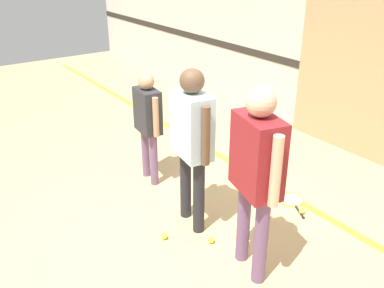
{
  "coord_description": "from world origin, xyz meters",
  "views": [
    {
      "loc": [
        3.11,
        -2.04,
        2.67
      ],
      "look_at": [
        0.03,
        0.15,
        0.92
      ],
      "focal_mm": 40.0,
      "sensor_mm": 36.0,
      "label": 1
    }
  ],
  "objects_px": {
    "tennis_ball_near_instructor": "(164,236)",
    "tennis_ball_by_spare_racket": "(302,211)",
    "person_instructor": "(192,133)",
    "tennis_ball_stray_right": "(188,200)",
    "person_student_right": "(257,165)",
    "person_student_left": "(148,116)",
    "tennis_ball_stray_left": "(211,240)",
    "racket_spare_on_floor": "(292,200)"
  },
  "relations": [
    {
      "from": "person_instructor",
      "to": "person_student_left",
      "type": "relative_size",
      "value": 1.22
    },
    {
      "from": "tennis_ball_stray_right",
      "to": "tennis_ball_near_instructor",
      "type": "bearing_deg",
      "value": -53.87
    },
    {
      "from": "person_instructor",
      "to": "person_student_left",
      "type": "bearing_deg",
      "value": -177.13
    },
    {
      "from": "tennis_ball_by_spare_racket",
      "to": "tennis_ball_near_instructor",
      "type": "bearing_deg",
      "value": -108.68
    },
    {
      "from": "person_student_right",
      "to": "tennis_ball_stray_left",
      "type": "relative_size",
      "value": 26.11
    },
    {
      "from": "person_instructor",
      "to": "person_student_left",
      "type": "distance_m",
      "value": 1.08
    },
    {
      "from": "person_student_left",
      "to": "tennis_ball_near_instructor",
      "type": "bearing_deg",
      "value": -18.1
    },
    {
      "from": "person_student_left",
      "to": "tennis_ball_by_spare_racket",
      "type": "xyz_separation_m",
      "value": [
        1.63,
        0.96,
        -0.82
      ]
    },
    {
      "from": "person_student_left",
      "to": "person_instructor",
      "type": "bearing_deg",
      "value": -0.11
    },
    {
      "from": "person_instructor",
      "to": "tennis_ball_stray_right",
      "type": "xyz_separation_m",
      "value": [
        -0.35,
        0.19,
        -1.0
      ]
    },
    {
      "from": "person_instructor",
      "to": "tennis_ball_by_spare_racket",
      "type": "xyz_separation_m",
      "value": [
        0.57,
        1.08,
        -1.0
      ]
    },
    {
      "from": "racket_spare_on_floor",
      "to": "tennis_ball_by_spare_racket",
      "type": "height_order",
      "value": "tennis_ball_by_spare_racket"
    },
    {
      "from": "tennis_ball_stray_left",
      "to": "person_student_right",
      "type": "bearing_deg",
      "value": 6.85
    },
    {
      "from": "person_student_right",
      "to": "tennis_ball_stray_right",
      "type": "relative_size",
      "value": 26.11
    },
    {
      "from": "racket_spare_on_floor",
      "to": "tennis_ball_stray_left",
      "type": "distance_m",
      "value": 1.23
    },
    {
      "from": "person_instructor",
      "to": "tennis_ball_by_spare_racket",
      "type": "bearing_deg",
      "value": 71.08
    },
    {
      "from": "person_student_right",
      "to": "tennis_ball_near_instructor",
      "type": "xyz_separation_m",
      "value": [
        -0.81,
        -0.41,
        -1.03
      ]
    },
    {
      "from": "person_student_right",
      "to": "person_instructor",
      "type": "bearing_deg",
      "value": 15.34
    },
    {
      "from": "racket_spare_on_floor",
      "to": "tennis_ball_near_instructor",
      "type": "bearing_deg",
      "value": -72.55
    },
    {
      "from": "person_student_left",
      "to": "tennis_ball_stray_right",
      "type": "distance_m",
      "value": 1.08
    },
    {
      "from": "person_student_left",
      "to": "racket_spare_on_floor",
      "type": "distance_m",
      "value": 1.94
    },
    {
      "from": "person_student_left",
      "to": "tennis_ball_near_instructor",
      "type": "distance_m",
      "value": 1.48
    },
    {
      "from": "person_student_left",
      "to": "tennis_ball_by_spare_racket",
      "type": "relative_size",
      "value": 20.82
    },
    {
      "from": "tennis_ball_near_instructor",
      "to": "tennis_ball_by_spare_racket",
      "type": "xyz_separation_m",
      "value": [
        0.5,
        1.47,
        0.0
      ]
    },
    {
      "from": "tennis_ball_near_instructor",
      "to": "person_instructor",
      "type": "bearing_deg",
      "value": 100.46
    },
    {
      "from": "tennis_ball_stray_right",
      "to": "person_student_right",
      "type": "bearing_deg",
      "value": -7.94
    },
    {
      "from": "person_student_right",
      "to": "tennis_ball_stray_left",
      "type": "height_order",
      "value": "person_student_right"
    },
    {
      "from": "person_instructor",
      "to": "person_student_right",
      "type": "height_order",
      "value": "person_student_right"
    },
    {
      "from": "racket_spare_on_floor",
      "to": "person_instructor",
      "type": "bearing_deg",
      "value": -78.88
    },
    {
      "from": "person_student_left",
      "to": "tennis_ball_near_instructor",
      "type": "height_order",
      "value": "person_student_left"
    },
    {
      "from": "tennis_ball_by_spare_racket",
      "to": "tennis_ball_stray_right",
      "type": "distance_m",
      "value": 1.28
    },
    {
      "from": "person_instructor",
      "to": "tennis_ball_near_instructor",
      "type": "distance_m",
      "value": 1.08
    },
    {
      "from": "tennis_ball_near_instructor",
      "to": "tennis_ball_by_spare_racket",
      "type": "relative_size",
      "value": 1.0
    },
    {
      "from": "person_student_right",
      "to": "tennis_ball_by_spare_racket",
      "type": "distance_m",
      "value": 1.52
    },
    {
      "from": "person_instructor",
      "to": "tennis_ball_by_spare_racket",
      "type": "relative_size",
      "value": 25.35
    },
    {
      "from": "tennis_ball_by_spare_racket",
      "to": "tennis_ball_stray_right",
      "type": "relative_size",
      "value": 1.0
    },
    {
      "from": "person_instructor",
      "to": "person_student_left",
      "type": "height_order",
      "value": "person_instructor"
    },
    {
      "from": "tennis_ball_by_spare_racket",
      "to": "tennis_ball_stray_left",
      "type": "distance_m",
      "value": 1.14
    },
    {
      "from": "person_instructor",
      "to": "tennis_ball_near_instructor",
      "type": "xyz_separation_m",
      "value": [
        0.07,
        -0.39,
        -1.0
      ]
    },
    {
      "from": "tennis_ball_near_instructor",
      "to": "tennis_ball_stray_right",
      "type": "height_order",
      "value": "same"
    },
    {
      "from": "person_instructor",
      "to": "tennis_ball_near_instructor",
      "type": "bearing_deg",
      "value": -70.61
    },
    {
      "from": "tennis_ball_near_instructor",
      "to": "person_student_left",
      "type": "bearing_deg",
      "value": 155.95
    }
  ]
}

